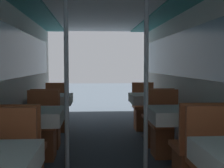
{
  "coord_description": "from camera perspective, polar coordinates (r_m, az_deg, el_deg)",
  "views": [
    {
      "loc": [
        -0.18,
        -0.96,
        1.27
      ],
      "look_at": [
        0.07,
        2.79,
        1.03
      ],
      "focal_mm": 50.0,
      "sensor_mm": 36.0,
      "label": 1
    }
  ],
  "objects": [
    {
      "name": "support_pole_right_1",
      "position": [
        3.67,
        6.25,
        -0.03
      ],
      "size": [
        0.05,
        0.05,
        2.08
      ],
      "color": "silver",
      "rests_on": "ground_plane"
    },
    {
      "name": "chair_left_near_2",
      "position": [
        4.9,
        -11.77,
        -8.01
      ],
      "size": [
        0.43,
        0.43,
        0.91
      ],
      "color": "brown",
      "rests_on": "ground_plane"
    },
    {
      "name": "dining_table_left_1",
      "position": [
        3.71,
        -14.3,
        -6.11
      ],
      "size": [
        0.69,
        0.69,
        0.75
      ],
      "color": "#4C4C51",
      "rests_on": "ground_plane"
    },
    {
      "name": "chair_right_far_1",
      "position": [
        4.44,
        9.79,
        -9.2
      ],
      "size": [
        0.43,
        0.43,
        0.91
      ],
      "rotation": [
        0.0,
        0.0,
        3.14
      ],
      "color": "brown",
      "rests_on": "ground_plane"
    },
    {
      "name": "chair_right_far_2",
      "position": [
        6.14,
        5.88,
        -5.6
      ],
      "size": [
        0.43,
        0.43,
        0.91
      ],
      "rotation": [
        0.0,
        0.0,
        3.14
      ],
      "color": "brown",
      "rests_on": "ground_plane"
    },
    {
      "name": "chair_left_near_1",
      "position": [
        3.22,
        -16.2,
        -14.27
      ],
      "size": [
        0.43,
        0.43,
        0.91
      ],
      "color": "brown",
      "rests_on": "ground_plane"
    },
    {
      "name": "chair_right_near_2",
      "position": [
        4.97,
        8.28,
        -7.82
      ],
      "size": [
        0.43,
        0.43,
        0.91
      ],
      "color": "brown",
      "rests_on": "ground_plane"
    },
    {
      "name": "support_pole_left_1",
      "position": [
        3.62,
        -8.32,
        -0.1
      ],
      "size": [
        0.05,
        0.05,
        2.08
      ],
      "color": "silver",
      "rests_on": "ground_plane"
    },
    {
      "name": "chair_left_far_2",
      "position": [
        6.09,
        -10.2,
        -5.72
      ],
      "size": [
        0.43,
        0.43,
        0.91
      ],
      "rotation": [
        0.0,
        0.0,
        3.14
      ],
      "color": "brown",
      "rests_on": "ground_plane"
    },
    {
      "name": "wall_right",
      "position": [
        4.04,
        17.22,
        1.06
      ],
      "size": [
        0.05,
        8.41,
        2.08
      ],
      "color": "silver",
      "rests_on": "ground_plane"
    },
    {
      "name": "dining_table_right_2",
      "position": [
        5.5,
        6.98,
        -2.9
      ],
      "size": [
        0.69,
        0.69,
        0.75
      ],
      "color": "#4C4C51",
      "rests_on": "ground_plane"
    },
    {
      "name": "dining_table_right_1",
      "position": [
        3.8,
        12.03,
        -5.87
      ],
      "size": [
        0.69,
        0.69,
        0.75
      ],
      "color": "#4C4C51",
      "rests_on": "ground_plane"
    },
    {
      "name": "dining_table_left_2",
      "position": [
        5.44,
        -10.94,
        -3.0
      ],
      "size": [
        0.69,
        0.69,
        0.75
      ],
      "color": "#4C4C51",
      "rests_on": "ground_plane"
    },
    {
      "name": "chair_left_far_1",
      "position": [
        4.37,
        -12.77,
        -9.44
      ],
      "size": [
        0.43,
        0.43,
        0.91
      ],
      "rotation": [
        0.0,
        0.0,
        3.14
      ],
      "color": "brown",
      "rests_on": "ground_plane"
    },
    {
      "name": "chair_right_near_1",
      "position": [
        3.31,
        14.91,
        -13.72
      ],
      "size": [
        0.43,
        0.43,
        0.91
      ],
      "color": "brown",
      "rests_on": "ground_plane"
    }
  ]
}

